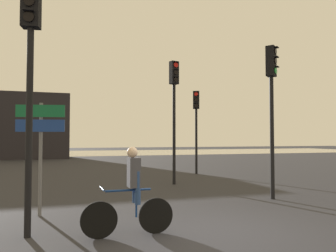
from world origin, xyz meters
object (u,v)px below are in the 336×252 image
object	(u,v)px
distant_building	(13,126)
traffic_light_far_right	(196,116)
traffic_light_center	(174,99)
direction_sign_post	(40,138)
traffic_light_near_left	(30,57)
traffic_light_near_right	(272,93)
cyclist	(132,191)

from	to	relation	value
distant_building	traffic_light_far_right	distance (m)	19.66
distant_building	traffic_light_center	xyz separation A→B (m)	(8.54, -19.64, 0.45)
traffic_light_center	distant_building	bearing A→B (deg)	-82.54
distant_building	direction_sign_post	xyz separation A→B (m)	(3.93, -23.69, -1.08)
traffic_light_center	traffic_light_near_left	distance (m)	7.38
traffic_light_near_left	direction_sign_post	bearing A→B (deg)	-82.65
direction_sign_post	traffic_light_near_right	bearing A→B (deg)	-165.57
traffic_light_near_right	cyclist	size ratio (longest dim) A/B	2.65
distant_building	traffic_light_far_right	xyz separation A→B (m)	(10.79, -16.44, 0.04)
distant_building	traffic_light_near_right	world-z (taller)	distant_building
traffic_light_center	cyclist	bearing A→B (deg)	48.88
traffic_light_far_right	distant_building	bearing A→B (deg)	-34.17
cyclist	distant_building	bearing A→B (deg)	10.84
distant_building	traffic_light_center	bearing A→B (deg)	-66.50
traffic_light_near_right	cyclist	bearing A→B (deg)	-12.56
traffic_light_near_left	traffic_light_center	bearing A→B (deg)	-119.18
traffic_light_near_left	cyclist	bearing A→B (deg)	175.93
direction_sign_post	cyclist	world-z (taller)	direction_sign_post
traffic_light_near_left	direction_sign_post	xyz separation A→B (m)	(0.08, 1.64, -1.46)
traffic_light_near_left	traffic_light_far_right	bearing A→B (deg)	-117.69
traffic_light_far_right	cyclist	size ratio (longest dim) A/B	2.45
distant_building	direction_sign_post	world-z (taller)	distant_building
traffic_light_near_right	traffic_light_near_left	distance (m)	6.73
distant_building	cyclist	distance (m)	26.49
traffic_light_center	cyclist	size ratio (longest dim) A/B	2.81
distant_building	direction_sign_post	bearing A→B (deg)	-80.58
traffic_light_far_right	traffic_light_near_right	bearing A→B (deg)	108.71
distant_building	traffic_light_near_right	bearing A→B (deg)	-66.26
traffic_light_near_left	cyclist	xyz separation A→B (m)	(1.81, -0.46, -2.44)
traffic_light_near_left	traffic_light_far_right	world-z (taller)	traffic_light_near_left
cyclist	direction_sign_post	bearing A→B (deg)	37.78
traffic_light_far_right	cyclist	xyz separation A→B (m)	(-5.13, -9.35, -2.10)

